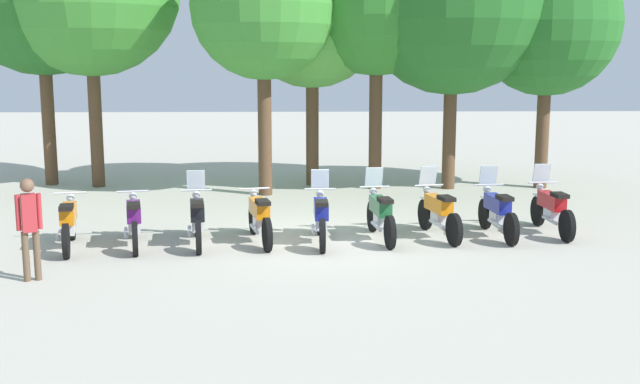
{
  "coord_description": "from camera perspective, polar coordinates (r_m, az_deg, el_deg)",
  "views": [
    {
      "loc": [
        -0.49,
        -14.69,
        3.48
      ],
      "look_at": [
        0.0,
        0.5,
        0.9
      ],
      "focal_mm": 42.92,
      "sensor_mm": 36.0,
      "label": 1
    }
  ],
  "objects": [
    {
      "name": "motorcycle_7",
      "position": [
        15.84,
        13.07,
        -1.4
      ],
      "size": [
        0.62,
        2.19,
        1.37
      ],
      "rotation": [
        0.0,
        0.0,
        1.65
      ],
      "color": "black",
      "rests_on": "ground_plane"
    },
    {
      "name": "tree_3",
      "position": [
        21.77,
        -0.59,
        13.15
      ],
      "size": [
        4.15,
        4.15,
        6.91
      ],
      "color": "brown",
      "rests_on": "ground_plane"
    },
    {
      "name": "motorcycle_4",
      "position": [
        14.89,
        0.06,
        -1.84
      ],
      "size": [
        0.62,
        2.19,
        1.37
      ],
      "rotation": [
        0.0,
        0.0,
        1.58
      ],
      "color": "black",
      "rests_on": "ground_plane"
    },
    {
      "name": "motorcycle_5",
      "position": [
        15.23,
        4.51,
        -1.62
      ],
      "size": [
        0.62,
        2.19,
        1.37
      ],
      "rotation": [
        0.0,
        0.0,
        1.69
      ],
      "color": "black",
      "rests_on": "ground_plane"
    },
    {
      "name": "tree_2",
      "position": [
        20.18,
        -4.25,
        13.6
      ],
      "size": [
        3.78,
        3.78,
        6.8
      ],
      "color": "brown",
      "rests_on": "ground_plane"
    },
    {
      "name": "motorcycle_0",
      "position": [
        15.2,
        -18.24,
        -2.15
      ],
      "size": [
        0.71,
        2.16,
        0.99
      ],
      "rotation": [
        0.0,
        0.0,
        1.78
      ],
      "color": "black",
      "rests_on": "ground_plane"
    },
    {
      "name": "person_0",
      "position": [
        13.06,
        -20.86,
        -2.07
      ],
      "size": [
        0.4,
        0.29,
        1.67
      ],
      "rotation": [
        0.0,
        0.0,
        1.98
      ],
      "color": "brown",
      "rests_on": "ground_plane"
    },
    {
      "name": "ground_plane",
      "position": [
        15.11,
        0.06,
        -3.69
      ],
      "size": [
        80.0,
        80.0,
        0.0
      ],
      "primitive_type": "plane",
      "color": "#BCB7A8"
    },
    {
      "name": "tree_6",
      "position": [
        22.14,
        16.62,
        11.92
      ],
      "size": [
        3.94,
        3.94,
        6.5
      ],
      "color": "brown",
      "rests_on": "ground_plane"
    },
    {
      "name": "motorcycle_8",
      "position": [
        16.44,
        16.86,
        -1.17
      ],
      "size": [
        0.62,
        2.19,
        1.37
      ],
      "rotation": [
        0.0,
        0.0,
        1.63
      ],
      "color": "black",
      "rests_on": "ground_plane"
    },
    {
      "name": "motorcycle_6",
      "position": [
        15.56,
        8.81,
        -1.46
      ],
      "size": [
        0.69,
        2.17,
        1.37
      ],
      "rotation": [
        0.0,
        0.0,
        1.77
      ],
      "color": "black",
      "rests_on": "ground_plane"
    },
    {
      "name": "motorcycle_2",
      "position": [
        14.96,
        -9.14,
        -1.91
      ],
      "size": [
        0.62,
        2.18,
        1.37
      ],
      "rotation": [
        0.0,
        0.0,
        1.71
      ],
      "color": "black",
      "rests_on": "ground_plane"
    },
    {
      "name": "motorcycle_3",
      "position": [
        15.0,
        -4.54,
        -1.85
      ],
      "size": [
        0.72,
        2.16,
        0.99
      ],
      "rotation": [
        0.0,
        0.0,
        1.79
      ],
      "color": "black",
      "rests_on": "ground_plane"
    },
    {
      "name": "motorcycle_1",
      "position": [
        15.06,
        -13.71,
        -2.05
      ],
      "size": [
        0.72,
        2.16,
        0.99
      ],
      "rotation": [
        0.0,
        0.0,
        1.79
      ],
      "color": "black",
      "rests_on": "ground_plane"
    }
  ]
}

